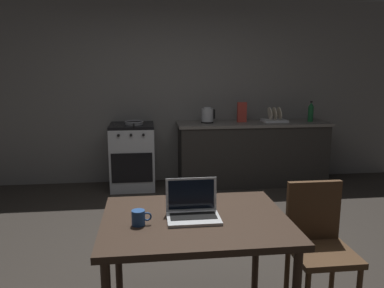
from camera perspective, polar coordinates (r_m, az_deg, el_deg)
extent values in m
plane|color=#2D2823|center=(3.34, -0.10, -18.33)|extent=(12.00, 12.00, 0.00)
cube|color=slate|center=(5.62, -0.28, 7.87)|extent=(6.40, 0.10, 2.64)
cube|color=#282623|center=(5.57, 8.96, -1.53)|extent=(2.10, 0.60, 0.86)
cube|color=#66605B|center=(5.49, 9.11, 3.07)|extent=(2.16, 0.64, 0.04)
cube|color=#B7BABF|center=(5.37, -8.90, -2.01)|extent=(0.60, 0.60, 0.86)
cube|color=black|center=(5.29, -9.05, 2.76)|extent=(0.60, 0.60, 0.04)
cube|color=black|center=(5.09, -8.99, -3.56)|extent=(0.54, 0.01, 0.40)
cylinder|color=black|center=(5.00, -10.98, 1.28)|extent=(0.04, 0.02, 0.04)
cylinder|color=black|center=(4.99, -9.15, 1.32)|extent=(0.04, 0.02, 0.04)
cylinder|color=black|center=(4.99, -7.32, 1.37)|extent=(0.04, 0.02, 0.04)
cube|color=#332319|center=(2.38, 0.50, -11.42)|extent=(1.14, 0.89, 0.04)
cylinder|color=#332319|center=(2.88, -11.02, -15.68)|extent=(0.05, 0.05, 0.71)
cylinder|color=#332319|center=(2.97, 9.58, -14.69)|extent=(0.05, 0.05, 0.71)
cube|color=#4C331E|center=(2.74, 19.05, -15.27)|extent=(0.40, 0.40, 0.04)
cube|color=#4C331E|center=(2.80, 17.74, -9.48)|extent=(0.38, 0.04, 0.42)
cylinder|color=#4C331E|center=(2.92, 14.05, -18.44)|extent=(0.04, 0.04, 0.43)
cylinder|color=#4C331E|center=(3.05, 20.32, -17.49)|extent=(0.04, 0.04, 0.43)
cube|color=silver|center=(2.33, 0.23, -11.12)|extent=(0.32, 0.22, 0.02)
cube|color=black|center=(2.34, 0.19, -10.76)|extent=(0.28, 0.12, 0.00)
cube|color=silver|center=(2.40, -0.11, -7.55)|extent=(0.32, 0.02, 0.21)
cube|color=black|center=(2.40, -0.10, -7.60)|extent=(0.29, 0.02, 0.18)
cylinder|color=black|center=(5.35, 2.31, 3.30)|extent=(0.17, 0.17, 0.02)
cylinder|color=#B2B5BA|center=(5.33, 2.32, 4.40)|extent=(0.17, 0.17, 0.19)
cylinder|color=#B2B5BA|center=(5.32, 2.33, 5.47)|extent=(0.10, 0.10, 0.02)
cube|color=black|center=(5.35, 3.36, 4.50)|extent=(0.02, 0.02, 0.13)
cylinder|color=#19592D|center=(5.72, 17.39, 4.30)|extent=(0.08, 0.08, 0.21)
cone|color=#19592D|center=(5.70, 17.47, 5.67)|extent=(0.08, 0.08, 0.06)
cylinder|color=black|center=(5.70, 17.49, 6.07)|extent=(0.03, 0.03, 0.02)
cylinder|color=gray|center=(5.26, -8.68, 3.01)|extent=(0.25, 0.25, 0.01)
torus|color=gray|center=(5.26, -8.69, 3.35)|extent=(0.26, 0.26, 0.02)
cylinder|color=black|center=(5.05, -8.76, 2.83)|extent=(0.02, 0.18, 0.02)
cylinder|color=#264C8C|center=(2.27, -8.06, -10.90)|extent=(0.08, 0.08, 0.09)
torus|color=#264C8C|center=(2.27, -6.75, -10.77)|extent=(0.05, 0.01, 0.05)
cube|color=#B2382D|center=(5.45, 7.50, 4.76)|extent=(0.13, 0.05, 0.28)
cube|color=silver|center=(5.58, 12.26, 3.45)|extent=(0.34, 0.26, 0.03)
cylinder|color=beige|center=(5.55, 11.62, 4.52)|extent=(0.04, 0.18, 0.18)
cylinder|color=beige|center=(5.57, 12.31, 4.52)|extent=(0.04, 0.18, 0.18)
cylinder|color=beige|center=(5.59, 12.99, 4.51)|extent=(0.04, 0.18, 0.18)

